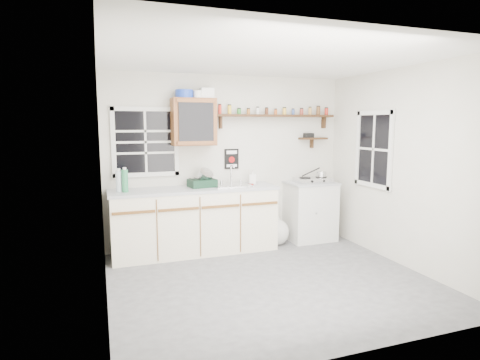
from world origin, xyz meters
The scene contains 18 objects.
room centered at (0.00, 0.00, 1.25)m, with size 3.64×3.24×2.54m.
main_cabinet centered at (-0.58, 1.30, 0.46)m, with size 2.31×0.63×0.92m.
right_cabinet centered at (1.25, 1.32, 0.46)m, with size 0.73×0.57×0.91m.
sink centered at (-0.05, 1.30, 0.93)m, with size 0.52×0.44×0.29m.
upper_cabinet centered at (-0.55, 1.44, 1.82)m, with size 0.60×0.32×0.65m.
upper_cabinet_clutter centered at (-0.55, 1.44, 2.21)m, with size 0.53×0.24×0.14m.
spice_shelf centered at (0.73, 1.51, 1.93)m, with size 1.91×0.18×0.35m.
secondary_shelf centered at (1.36, 1.52, 1.58)m, with size 0.45×0.16×0.24m.
warning_sign centered at (0.05, 1.59, 1.28)m, with size 0.22×0.02×0.30m.
window_back centered at (-1.20, 1.59, 1.55)m, with size 0.93×0.03×0.98m.
window_right centered at (1.79, 0.55, 1.45)m, with size 0.03×0.78×1.08m.
water_bottles centered at (-1.55, 1.28, 1.07)m, with size 0.15×0.12×0.32m.
dish_rack centered at (-0.45, 1.35, 1.01)m, with size 0.40×0.32×0.27m.
soap_bottle centered at (0.31, 1.40, 1.03)m, with size 0.10×0.10×0.21m, color silver.
rag centered at (0.20, 1.25, 0.93)m, with size 0.14×0.12×0.02m, color maroon.
hotplate centered at (1.28, 1.30, 0.95)m, with size 0.57×0.32×0.08m.
saucepan centered at (1.41, 1.31, 1.03)m, with size 0.35×0.19×0.15m.
trash_bag centered at (0.65, 1.25, 0.19)m, with size 0.40×0.36×0.45m.
Camera 1 is at (-1.81, -4.07, 1.80)m, focal length 30.00 mm.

